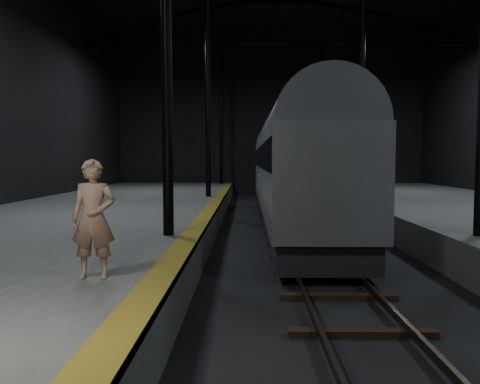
{
  "coord_description": "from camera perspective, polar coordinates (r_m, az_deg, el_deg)",
  "views": [
    {
      "loc": [
        -1.87,
        -15.39,
        2.86
      ],
      "look_at": [
        -2.05,
        -3.05,
        2.0
      ],
      "focal_mm": 35.0,
      "sensor_mm": 36.0,
      "label": 1
    }
  ],
  "objects": [
    {
      "name": "ground",
      "position": [
        15.77,
        7.69,
        -6.5
      ],
      "size": [
        44.0,
        44.0,
        0.0
      ],
      "primitive_type": "plane",
      "color": "black",
      "rests_on": "ground"
    },
    {
      "name": "platform_left",
      "position": [
        16.56,
        -19.11,
        -4.43
      ],
      "size": [
        9.0,
        43.8,
        1.0
      ],
      "primitive_type": "cube",
      "color": "#4A4A48",
      "rests_on": "ground"
    },
    {
      "name": "tactile_strip",
      "position": [
        15.57,
        -4.26,
        -2.87
      ],
      "size": [
        0.5,
        43.8,
        0.01
      ],
      "primitive_type": "cube",
      "color": "brown",
      "rests_on": "platform_left"
    },
    {
      "name": "track",
      "position": [
        15.76,
        7.69,
        -6.25
      ],
      "size": [
        2.4,
        43.0,
        0.24
      ],
      "color": "#3F3328",
      "rests_on": "ground"
    },
    {
      "name": "train",
      "position": [
        19.32,
        6.4,
        3.55
      ],
      "size": [
        2.74,
        18.24,
        4.88
      ],
      "color": "#989A9F",
      "rests_on": "ground"
    },
    {
      "name": "woman",
      "position": [
        7.66,
        -17.42,
        -3.14
      ],
      "size": [
        0.71,
        0.5,
        1.87
      ],
      "primitive_type": "imported",
      "rotation": [
        0.0,
        0.0,
        0.07
      ],
      "color": "#A07862",
      "rests_on": "platform_left"
    }
  ]
}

